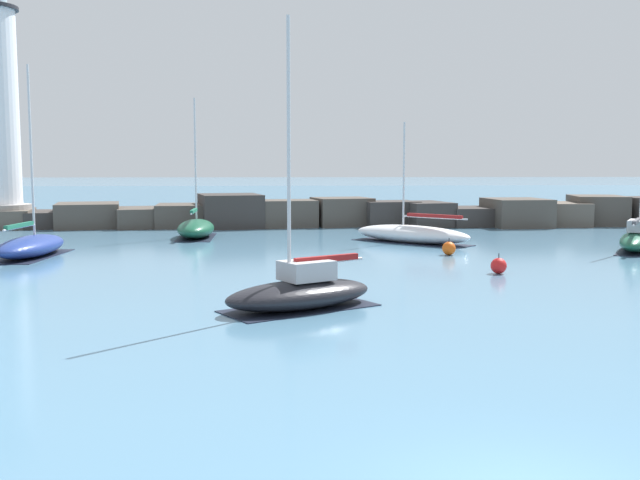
# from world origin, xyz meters

# --- Properties ---
(open_sea_beyond) EXTENTS (400.00, 116.00, 0.01)m
(open_sea_beyond) POSITION_xyz_m (0.00, 106.21, 0.00)
(open_sea_beyond) COLOR teal
(open_sea_beyond) RESTS_ON ground
(breakwater_jetty) EXTENTS (56.38, 6.89, 2.55)m
(breakwater_jetty) POSITION_xyz_m (2.31, 46.32, 1.00)
(breakwater_jetty) COLOR brown
(breakwater_jetty) RESTS_ON ground
(sailboat_moored_0) EXTENTS (7.40, 7.25, 7.39)m
(sailboat_moored_0) POSITION_xyz_m (4.75, 33.92, 0.56)
(sailboat_moored_0) COLOR white
(sailboat_moored_0) RESTS_ON ground
(sailboat_moored_2) EXTENTS (2.43, 6.13, 9.17)m
(sailboat_moored_2) POSITION_xyz_m (-8.87, 37.92, 0.63)
(sailboat_moored_2) COLOR #195138
(sailboat_moored_2) RESTS_ON ground
(sailboat_moored_3) EXTENTS (5.34, 6.94, 8.81)m
(sailboat_moored_3) POSITION_xyz_m (16.70, 29.20, 0.65)
(sailboat_moored_3) COLOR #195138
(sailboat_moored_3) RESTS_ON ground
(sailboat_moored_4) EXTENTS (5.83, 4.75, 9.44)m
(sailboat_moored_4) POSITION_xyz_m (-2.78, 13.95, 0.59)
(sailboat_moored_4) COLOR black
(sailboat_moored_4) RESTS_ON ground
(sailboat_moored_5) EXTENTS (2.85, 6.75, 9.93)m
(sailboat_moored_5) POSITION_xyz_m (-16.36, 28.43, 0.58)
(sailboat_moored_5) COLOR navy
(sailboat_moored_5) RESTS_ON ground
(mooring_buoy_orange_near) EXTENTS (0.72, 0.72, 0.92)m
(mooring_buoy_orange_near) POSITION_xyz_m (5.58, 27.74, 0.36)
(mooring_buoy_orange_near) COLOR #EA5914
(mooring_buoy_orange_near) RESTS_ON ground
(mooring_buoy_far_side) EXTENTS (0.70, 0.70, 0.90)m
(mooring_buoy_far_side) POSITION_xyz_m (6.17, 21.10, 0.35)
(mooring_buoy_far_side) COLOR red
(mooring_buoy_far_side) RESTS_ON ground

